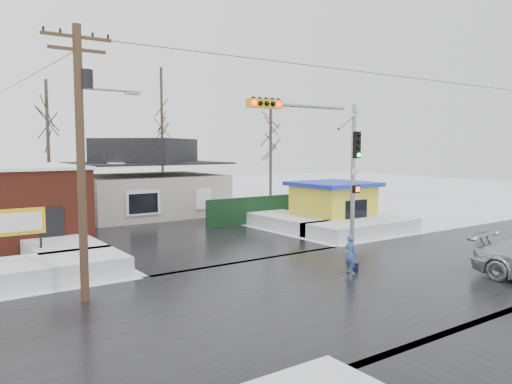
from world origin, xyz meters
TOP-DOWN VIEW (x-y plane):
  - ground at (0.00, 0.00)m, footprint 120.00×120.00m
  - road_ns at (0.00, 0.00)m, footprint 10.00×120.00m
  - road_ew at (0.00, 0.00)m, footprint 120.00×10.00m
  - snowbank_nw at (-9.00, 7.00)m, footprint 7.00×3.00m
  - snowbank_ne at (9.00, 7.00)m, footprint 7.00×3.00m
  - snowbank_nside_w at (-7.00, 12.00)m, footprint 3.00×8.00m
  - snowbank_nside_e at (7.00, 12.00)m, footprint 3.00×8.00m
  - traffic_signal at (2.43, 2.97)m, footprint 6.05×0.68m
  - utility_pole at (-7.93, 3.50)m, footprint 3.15×0.44m
  - marquee_sign at (-9.00, 9.49)m, footprint 2.20×0.21m
  - house at (2.00, 22.00)m, footprint 10.40×8.40m
  - kiosk at (9.50, 9.99)m, footprint 4.60×4.60m
  - fence at (6.50, 14.00)m, footprint 8.00×0.12m
  - tree_far_left at (-4.00, 26.00)m, footprint 3.00×3.00m
  - tree_far_mid at (6.00, 28.00)m, footprint 3.00×3.00m
  - tree_far_right at (12.00, 20.00)m, footprint 3.00×3.00m
  - pedestrian at (1.80, 0.93)m, footprint 0.42×0.60m
  - shopping_bag at (2.18, 1.02)m, footprint 0.30×0.18m

SIDE VIEW (x-z plane):
  - ground at x=0.00m, z-range 0.00..0.00m
  - road_ns at x=0.00m, z-range 0.00..0.02m
  - road_ew at x=0.00m, z-range 0.00..0.02m
  - shopping_bag at x=2.18m, z-range 0.00..0.35m
  - snowbank_nw at x=-9.00m, z-range 0.00..0.80m
  - snowbank_ne at x=9.00m, z-range 0.00..0.80m
  - snowbank_nside_w at x=-7.00m, z-range 0.00..0.80m
  - snowbank_nside_e at x=7.00m, z-range 0.00..0.80m
  - pedestrian at x=1.80m, z-range 0.00..1.57m
  - fence at x=6.50m, z-range 0.00..1.80m
  - kiosk at x=9.50m, z-range 0.03..2.90m
  - marquee_sign at x=-9.00m, z-range 0.65..3.20m
  - house at x=2.00m, z-range -0.26..5.50m
  - traffic_signal at x=2.43m, z-range 1.04..8.04m
  - utility_pole at x=-7.93m, z-range 0.61..9.61m
  - tree_far_right at x=12.00m, z-range 2.66..11.66m
  - tree_far_left at x=-4.00m, z-range 2.95..12.95m
  - tree_far_mid at x=6.00m, z-range 3.54..15.54m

